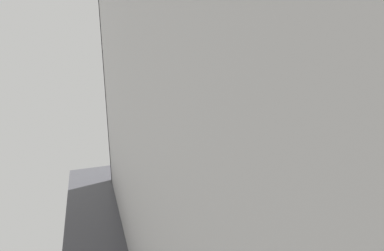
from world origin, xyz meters
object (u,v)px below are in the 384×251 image
Objects in this scene: toilet at (223,150)px; toothbrush_cup at (133,128)px; vanity_sink_left at (156,157)px; soap_dispenser at (172,124)px.

toothbrush_cup is (-1.35, 0.16, 0.43)m from toilet.
soap_dispenser reaches higher than vanity_sink_left.
toilet is 1.43m from toothbrush_cup.
vanity_sink_left is 4.44× the size of soap_dispenser.
soap_dispenser is at bearing 26.72° from vanity_sink_left.
toothbrush_cup reaches higher than soap_dispenser.
soap_dispenser is at bearing 167.48° from toilet.
vanity_sink_left is 0.54m from soap_dispenser.
toothbrush_cup is (-0.29, 0.14, 0.42)m from vanity_sink_left.
toilet reaches higher than soap_dispenser.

